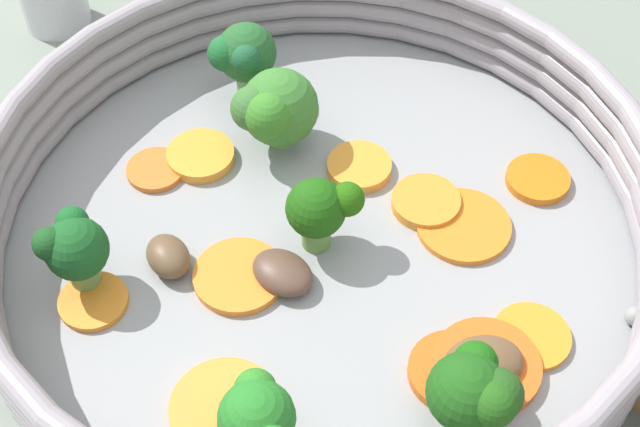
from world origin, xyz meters
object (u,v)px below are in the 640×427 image
(carrot_slice_10, at_px, (532,337))
(carrot_slice_11, at_px, (359,167))
(carrot_slice_8, at_px, (487,366))
(carrot_slice_9, at_px, (93,301))
(mushroom_piece_1, at_px, (483,363))
(skillet, at_px, (320,240))
(carrot_slice_3, at_px, (538,179))
(carrot_slice_7, at_px, (156,170))
(mushroom_piece_2, at_px, (283,273))
(broccoli_floret_0, at_px, (244,55))
(broccoli_floret_3, at_px, (475,392))
(carrot_slice_1, at_px, (225,409))
(carrot_slice_6, at_px, (201,156))
(broccoli_floret_4, at_px, (326,210))
(broccoli_floret_2, at_px, (274,109))
(broccoli_floret_5, at_px, (258,418))
(broccoli_floret_1, at_px, (74,248))
(carrot_slice_5, at_px, (239,276))
(carrot_slice_2, at_px, (426,202))
(carrot_slice_4, at_px, (453,372))
(carrot_slice_0, at_px, (464,226))
(mushroom_piece_0, at_px, (168,256))

(carrot_slice_10, distance_m, carrot_slice_11, 0.13)
(carrot_slice_8, xyz_separation_m, carrot_slice_10, (0.02, -0.02, -0.00))
(carrot_slice_9, relative_size, mushroom_piece_1, 0.91)
(skillet, relative_size, carrot_slice_3, 9.62)
(carrot_slice_7, relative_size, mushroom_piece_2, 0.96)
(broccoli_floret_0, height_order, broccoli_floret_3, broccoli_floret_0)
(carrot_slice_3, bearing_deg, carrot_slice_1, 147.90)
(skillet, relative_size, carrot_slice_6, 8.85)
(mushroom_piece_2, bearing_deg, carrot_slice_7, 61.88)
(broccoli_floret_4, relative_size, mushroom_piece_1, 1.15)
(broccoli_floret_2, height_order, broccoli_floret_3, broccoli_floret_2)
(broccoli_floret_2, bearing_deg, broccoli_floret_5, -162.90)
(mushroom_piece_1, bearing_deg, carrot_slice_11, 40.18)
(carrot_slice_9, bearing_deg, skillet, -50.91)
(carrot_slice_1, distance_m, broccoli_floret_4, 0.10)
(carrot_slice_6, bearing_deg, mushroom_piece_1, -116.20)
(carrot_slice_3, bearing_deg, carrot_slice_8, 177.59)
(broccoli_floret_2, relative_size, mushroom_piece_2, 1.49)
(carrot_slice_6, height_order, broccoli_floret_5, broccoli_floret_5)
(broccoli_floret_5, bearing_deg, carrot_slice_9, 65.82)
(carrot_slice_9, xyz_separation_m, broccoli_floret_1, (0.01, 0.01, 0.02))
(carrot_slice_5, bearing_deg, carrot_slice_2, -46.40)
(broccoli_floret_1, distance_m, mushroom_piece_2, 0.09)
(carrot_slice_4, xyz_separation_m, broccoli_floret_1, (-0.00, 0.17, 0.02))
(carrot_slice_2, relative_size, mushroom_piece_1, 0.99)
(carrot_slice_8, distance_m, broccoli_floret_2, 0.17)
(broccoli_floret_0, bearing_deg, carrot_slice_7, 160.80)
(broccoli_floret_5, height_order, mushroom_piece_2, broccoli_floret_5)
(carrot_slice_1, bearing_deg, broccoli_floret_0, 17.78)
(carrot_slice_6, distance_m, broccoli_floret_5, 0.17)
(carrot_slice_0, bearing_deg, carrot_slice_8, -161.42)
(mushroom_piece_1, bearing_deg, skillet, 59.76)
(carrot_slice_8, xyz_separation_m, carrot_slice_11, (0.10, 0.08, 0.00))
(broccoli_floret_4, bearing_deg, broccoli_floret_0, 39.88)
(carrot_slice_8, xyz_separation_m, broccoli_floret_2, (0.10, 0.13, 0.02))
(broccoli_floret_2, bearing_deg, carrot_slice_5, -172.36)
(carrot_slice_2, relative_size, broccoli_floret_2, 0.74)
(carrot_slice_7, bearing_deg, carrot_slice_6, -51.50)
(broccoli_floret_0, xyz_separation_m, broccoli_floret_3, (-0.16, -0.16, -0.00))
(carrot_slice_3, distance_m, carrot_slice_10, 0.10)
(carrot_slice_11, distance_m, mushroom_piece_2, 0.08)
(carrot_slice_9, xyz_separation_m, broccoli_floret_3, (-0.01, -0.18, 0.02))
(carrot_slice_11, bearing_deg, broccoli_floret_0, 63.96)
(carrot_slice_4, relative_size, mushroom_piece_2, 1.26)
(carrot_slice_4, height_order, broccoli_floret_2, broccoli_floret_2)
(skillet, bearing_deg, carrot_slice_3, -55.93)
(carrot_slice_10, relative_size, broccoli_floret_0, 0.77)
(carrot_slice_10, xyz_separation_m, broccoli_floret_4, (0.02, 0.10, 0.02))
(carrot_slice_11, distance_m, mushroom_piece_0, 0.11)
(carrot_slice_1, xyz_separation_m, broccoli_floret_0, (0.19, 0.06, 0.03))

